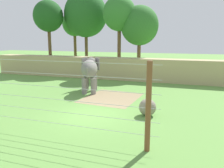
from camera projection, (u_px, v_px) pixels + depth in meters
name	position (u px, v px, depth m)	size (l,w,h in m)	color
ground_plane	(90.00, 116.00, 13.69)	(120.00, 120.00, 0.00)	#609342
dirt_patch	(111.00, 98.00, 17.78)	(4.01, 4.67, 0.01)	#937F5B
embankment_wall	(135.00, 69.00, 25.09)	(36.00, 1.80, 2.44)	tan
elephant	(90.00, 70.00, 19.54)	(2.19, 3.74, 2.87)	gray
enrichment_ball	(148.00, 107.00, 13.59)	(1.04, 1.04, 1.04)	gray
cable_fence	(60.00, 99.00, 10.30)	(9.08, 0.23, 3.75)	brown
tree_far_left	(119.00, 14.00, 27.54)	(4.03, 4.03, 9.66)	brown
tree_left_of_centre	(48.00, 17.00, 30.41)	(3.99, 3.99, 9.62)	brown
tree_behind_wall	(86.00, 15.00, 31.57)	(5.97, 5.97, 10.99)	brown
tree_right_of_centre	(140.00, 26.00, 27.62)	(4.60, 4.60, 8.53)	brown
tree_far_right	(74.00, 24.00, 34.74)	(3.71, 3.71, 8.78)	brown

